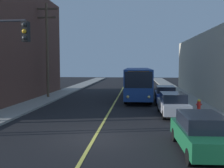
# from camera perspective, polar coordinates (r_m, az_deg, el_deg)

# --- Properties ---
(ground_plane) EXTENTS (120.00, 120.00, 0.00)m
(ground_plane) POSITION_cam_1_polar(r_m,az_deg,el_deg) (13.40, -3.83, -11.62)
(ground_plane) COLOR black
(sidewalk_left) EXTENTS (2.50, 90.00, 0.15)m
(sidewalk_left) POSITION_cam_1_polar(r_m,az_deg,el_deg) (24.82, -16.79, -4.19)
(sidewalk_left) COLOR gray
(sidewalk_left) RESTS_ON ground
(sidewalk_right) EXTENTS (2.50, 90.00, 0.15)m
(sidewalk_right) POSITION_cam_1_polar(r_m,az_deg,el_deg) (23.57, 18.07, -4.67)
(sidewalk_right) COLOR gray
(sidewalk_right) RESTS_ON ground
(lane_stripe_center) EXTENTS (0.16, 60.00, 0.01)m
(lane_stripe_center) POSITION_cam_1_polar(r_m,az_deg,el_deg) (28.03, 1.10, -3.19)
(lane_stripe_center) COLOR #D8CC4C
(lane_stripe_center) RESTS_ON ground
(city_bus) EXTENTS (2.63, 12.17, 3.20)m
(city_bus) POSITION_cam_1_polar(r_m,az_deg,el_deg) (28.25, 5.63, 0.55)
(city_bus) COLOR navy
(city_bus) RESTS_ON ground
(parked_car_green) EXTENTS (1.95, 4.46, 1.62)m
(parked_car_green) POSITION_cam_1_polar(r_m,az_deg,el_deg) (11.67, 18.84, -9.98)
(parked_car_green) COLOR #196038
(parked_car_green) RESTS_ON ground
(parked_car_silver) EXTENTS (1.89, 4.43, 1.62)m
(parked_car_silver) POSITION_cam_1_polar(r_m,az_deg,el_deg) (19.27, 13.11, -4.24)
(parked_car_silver) COLOR #B7B7BC
(parked_car_silver) RESTS_ON ground
(parked_car_blue) EXTENTS (1.94, 4.45, 1.62)m
(parked_car_blue) POSITION_cam_1_polar(r_m,az_deg,el_deg) (25.14, 11.55, -2.22)
(parked_car_blue) COLOR navy
(parked_car_blue) RESTS_ON ground
(utility_pole_mid) EXTENTS (2.40, 0.28, 9.97)m
(utility_pole_mid) POSITION_cam_1_polar(r_m,az_deg,el_deg) (29.09, -13.94, 8.08)
(utility_pole_mid) COLOR brown
(utility_pole_mid) RESTS_ON sidewalk_left
(fire_hydrant) EXTENTS (0.44, 0.26, 0.84)m
(fire_hydrant) POSITION_cam_1_polar(r_m,az_deg,el_deg) (21.17, 18.41, -4.29)
(fire_hydrant) COLOR red
(fire_hydrant) RESTS_ON sidewalk_right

